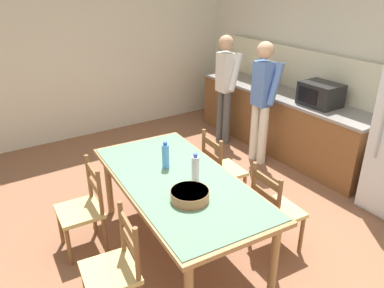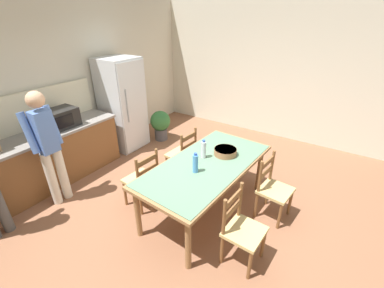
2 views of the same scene
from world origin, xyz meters
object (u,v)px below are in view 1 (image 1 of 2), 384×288
object	(u,v)px
person_at_sink	(225,84)
microwave	(320,94)
chair_side_near_left	(83,209)
person_at_counter	(262,97)
chair_side_near_right	(115,270)
chair_side_far_left	(221,170)
chair_side_far_right	(274,211)
dining_table	(178,186)
paper_bag	(264,75)
serving_bowl	(190,195)
bottle_near_centre	(166,156)
bottle_off_centre	(195,168)

from	to	relation	value
person_at_sink	microwave	bearing A→B (deg)	-70.17
chair_side_near_left	person_at_counter	bearing A→B (deg)	103.82
chair_side_near_right	chair_side_far_left	xyz separation A→B (m)	(-0.81, 1.64, 0.00)
microwave	chair_side_far_right	xyz separation A→B (m)	(0.98, -1.72, -0.61)
dining_table	chair_side_near_left	distance (m)	0.95
paper_bag	serving_bowl	distance (m)	3.19
dining_table	chair_side_near_right	bearing A→B (deg)	-63.65
serving_bowl	chair_side_far_left	bearing A→B (deg)	129.47
paper_bag	chair_side_near_left	xyz separation A→B (m)	(1.02, -3.23, -0.64)
bottle_near_centre	chair_side_near_left	xyz separation A→B (m)	(-0.26, -0.77, -0.47)
dining_table	chair_side_far_left	world-z (taller)	chair_side_far_left
chair_side_far_right	person_at_counter	distance (m)	2.01
chair_side_near_left	chair_side_near_right	bearing A→B (deg)	-0.55
dining_table	person_at_counter	size ratio (longest dim) A/B	1.23
chair_side_near_left	paper_bag	bearing A→B (deg)	110.87
dining_table	serving_bowl	size ratio (longest dim) A/B	6.56
serving_bowl	person_at_counter	world-z (taller)	person_at_counter
chair_side_far_right	chair_side_near_left	bearing A→B (deg)	60.26
chair_side_near_right	person_at_counter	size ratio (longest dim) A/B	0.53
microwave	bottle_near_centre	xyz separation A→B (m)	(0.22, -2.46, -0.14)
person_at_sink	dining_table	bearing A→B (deg)	-136.85
dining_table	serving_bowl	xyz separation A→B (m)	(0.35, -0.10, 0.13)
paper_bag	chair_side_far_right	distance (m)	2.74
paper_bag	chair_side_far_left	size ratio (longest dim) A/B	0.40
dining_table	chair_side_far_right	distance (m)	0.95
bottle_off_centre	chair_side_near_right	xyz separation A→B (m)	(0.30, -0.93, -0.47)
paper_bag	dining_table	size ratio (longest dim) A/B	0.17
person_at_counter	bottle_off_centre	bearing A→B (deg)	-148.66
chair_side_far_right	serving_bowl	bearing A→B (deg)	83.71
chair_side_near_right	chair_side_far_left	size ratio (longest dim) A/B	1.00
dining_table	bottle_off_centre	size ratio (longest dim) A/B	7.77
dining_table	person_at_counter	xyz separation A→B (m)	(-1.01, 1.96, 0.25)
serving_bowl	person_at_counter	distance (m)	2.47
microwave	person_at_counter	xyz separation A→B (m)	(-0.54, -0.52, -0.09)
person_at_sink	chair_side_near_right	bearing A→B (deg)	-141.06
bottle_off_centre	person_at_counter	xyz separation A→B (m)	(-1.12, 1.84, 0.05)
microwave	paper_bag	distance (m)	1.06
chair_side_near_right	paper_bag	bearing A→B (deg)	127.15
bottle_off_centre	chair_side_near_left	size ratio (longest dim) A/B	0.30
bottle_near_centre	chair_side_near_right	size ratio (longest dim) A/B	0.30
chair_side_near_left	person_at_sink	world-z (taller)	person_at_sink
serving_bowl	person_at_sink	bearing A→B (deg)	136.71
dining_table	person_at_sink	bearing A→B (deg)	133.15
chair_side_far_left	person_at_sink	distance (m)	1.93
paper_bag	dining_table	distance (m)	2.93
chair_side_near_left	person_at_counter	size ratio (longest dim) A/B	0.53
person_at_sink	person_at_counter	size ratio (longest dim) A/B	0.98
chair_side_near_right	chair_side_far_left	world-z (taller)	same
chair_side_far_right	chair_side_near_left	world-z (taller)	same
paper_bag	chair_side_far_right	bearing A→B (deg)	-40.06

